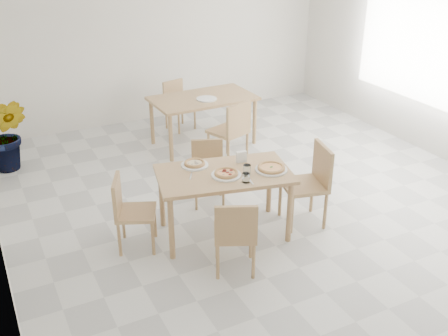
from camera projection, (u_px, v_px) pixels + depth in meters
name	position (u px, v px, depth m)	size (l,w,h in m)	color
room	(441.00, 51.00, 7.28)	(7.28, 7.00, 7.00)	silver
main_table	(224.00, 180.00, 5.57)	(1.55, 1.08, 0.75)	tan
chair_south	(235.00, 232.00, 5.00)	(0.53, 0.53, 0.81)	tan
chair_north	(208.00, 167.00, 6.35)	(0.49, 0.49, 0.77)	tan
chair_west	(128.00, 208.00, 5.42)	(0.53, 0.53, 0.81)	tan
chair_east	(311.00, 179.00, 5.86)	(0.56, 0.56, 0.93)	tan
plate_margherita	(271.00, 170.00, 5.58)	(0.35, 0.35, 0.02)	white
plate_mushroom	(195.00, 165.00, 5.68)	(0.30, 0.30, 0.02)	white
plate_pepperoni	(226.00, 175.00, 5.46)	(0.31, 0.31, 0.02)	white
pizza_margherita	(271.00, 168.00, 5.57)	(0.34, 0.34, 0.03)	#E8B76D
pizza_mushroom	(195.00, 163.00, 5.67)	(0.29, 0.29, 0.03)	#E8B76D
pizza_pepperoni	(226.00, 173.00, 5.45)	(0.27, 0.27, 0.03)	#E8B76D
tumbler_a	(247.00, 170.00, 5.47)	(0.08, 0.08, 0.11)	white
tumbler_b	(246.00, 178.00, 5.31)	(0.08, 0.08, 0.10)	white
napkin_holder	(241.00, 157.00, 5.73)	(0.13, 0.08, 0.13)	silver
fork_a	(251.00, 181.00, 5.35)	(0.01, 0.17, 0.01)	silver
fork_b	(191.00, 176.00, 5.46)	(0.02, 0.18, 0.01)	silver
second_table	(203.00, 102.00, 7.88)	(1.55, 0.91, 0.75)	tan
chair_back_s	(232.00, 128.00, 7.28)	(0.58, 0.58, 0.92)	tan
chair_back_n	(177.00, 101.00, 8.59)	(0.48, 0.48, 0.79)	tan
plate_empty	(207.00, 99.00, 7.74)	(0.30, 0.30, 0.02)	white
potted_plant	(7.00, 135.00, 7.11)	(0.57, 0.46, 1.03)	#276A1F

